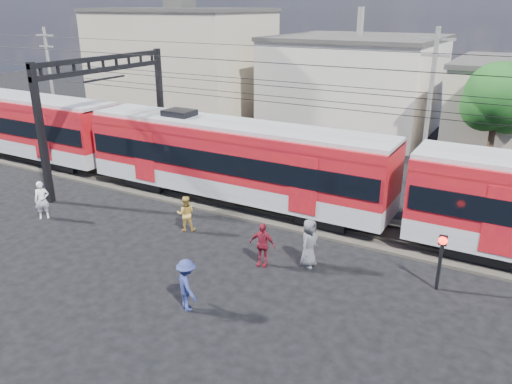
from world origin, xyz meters
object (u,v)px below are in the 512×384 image
(pedestrian_a, at_px, (42,200))
(crossing_signal, at_px, (441,252))
(commuter_train, at_px, (237,158))
(pedestrian_c, at_px, (187,285))

(pedestrian_a, bearing_deg, crossing_signal, -39.89)
(commuter_train, distance_m, pedestrian_a, 9.40)
(pedestrian_a, distance_m, crossing_signal, 17.67)
(pedestrian_a, bearing_deg, commuter_train, -7.40)
(commuter_train, height_order, pedestrian_a, commuter_train)
(commuter_train, height_order, crossing_signal, commuter_train)
(pedestrian_c, bearing_deg, commuter_train, -36.46)
(pedestrian_c, height_order, crossing_signal, crossing_signal)
(pedestrian_c, bearing_deg, pedestrian_a, 17.18)
(commuter_train, relative_size, crossing_signal, 23.77)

